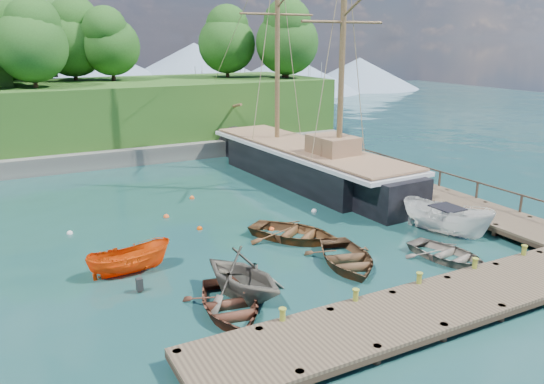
{
  "coord_description": "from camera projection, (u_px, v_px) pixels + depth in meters",
  "views": [
    {
      "loc": [
        -11.67,
        -18.96,
        9.67
      ],
      "look_at": [
        0.62,
        4.46,
        2.0
      ],
      "focal_mm": 35.0,
      "sensor_mm": 36.0,
      "label": 1
    }
  ],
  "objects": [
    {
      "name": "mooring_buoy_0",
      "position": [
        97.0,
        261.0,
        23.96
      ],
      "size": [
        0.34,
        0.34,
        0.34
      ],
      "primitive_type": "sphere",
      "color": "white",
      "rests_on": "ground"
    },
    {
      "name": "mooring_buoy_5",
      "position": [
        192.0,
        199.0,
        33.3
      ],
      "size": [
        0.32,
        0.32,
        0.32
      ],
      "primitive_type": "sphere",
      "color": "#D1541D",
      "rests_on": "ground"
    },
    {
      "name": "bollard_0",
      "position": [
        282.0,
        336.0,
        17.9
      ],
      "size": [
        0.26,
        0.26,
        0.45
      ],
      "primitive_type": "cylinder",
      "color": "olive",
      "rests_on": "ground"
    },
    {
      "name": "rowboat_2",
      "position": [
        347.0,
        265.0,
        23.5
      ],
      "size": [
        4.33,
        5.19,
        0.92
      ],
      "primitive_type": "imported",
      "rotation": [
        0.0,
        0.0,
        -0.29
      ],
      "color": "#503621",
      "rests_on": "ground"
    },
    {
      "name": "mooring_buoy_2",
      "position": [
        272.0,
        230.0,
        27.83
      ],
      "size": [
        0.31,
        0.31,
        0.31
      ],
      "primitive_type": "sphere",
      "color": "#F2521C",
      "rests_on": "ground"
    },
    {
      "name": "bollard_3",
      "position": [
        473.0,
        282.0,
        21.92
      ],
      "size": [
        0.26,
        0.26,
        0.45
      ],
      "primitive_type": "cylinder",
      "color": "olive",
      "rests_on": "ground"
    },
    {
      "name": "mooring_buoy_6",
      "position": [
        70.0,
        234.0,
        27.29
      ],
      "size": [
        0.31,
        0.31,
        0.31
      ],
      "primitive_type": "sphere",
      "color": "silver",
      "rests_on": "ground"
    },
    {
      "name": "bollard_4",
      "position": [
        522.0,
        268.0,
        23.26
      ],
      "size": [
        0.26,
        0.26,
        0.45
      ],
      "primitive_type": "cylinder",
      "color": "olive",
      "rests_on": "ground"
    },
    {
      "name": "ground",
      "position": [
        306.0,
        260.0,
        24.03
      ],
      "size": [
        160.0,
        160.0,
        0.0
      ],
      "primitive_type": "plane",
      "color": "#123B36",
      "rests_on": "ground"
    },
    {
      "name": "mooring_buoy_1",
      "position": [
        200.0,
        229.0,
        27.95
      ],
      "size": [
        0.3,
        0.3,
        0.3
      ],
      "primitive_type": "sphere",
      "color": "#E54702",
      "rests_on": "ground"
    },
    {
      "name": "bollard_1",
      "position": [
        355.0,
        315.0,
        19.24
      ],
      "size": [
        0.26,
        0.26,
        0.45
      ],
      "primitive_type": "cylinder",
      "color": "olive",
      "rests_on": "ground"
    },
    {
      "name": "cabin_boat_white",
      "position": [
        445.0,
        234.0,
        27.3
      ],
      "size": [
        3.33,
        5.22,
        1.89
      ],
      "primitive_type": "imported",
      "rotation": [
        0.0,
        0.0,
        0.33
      ],
      "color": "white",
      "rests_on": "ground"
    },
    {
      "name": "rowboat_0",
      "position": [
        230.0,
        313.0,
        19.44
      ],
      "size": [
        3.74,
        4.74,
        0.89
      ],
      "primitive_type": "imported",
      "rotation": [
        0.0,
        0.0,
        -0.17
      ],
      "color": "#4F2A1D",
      "rests_on": "ground"
    },
    {
      "name": "rowboat_3",
      "position": [
        447.0,
        260.0,
        24.05
      ],
      "size": [
        3.45,
        4.34,
        0.81
      ],
      "primitive_type": "imported",
      "rotation": [
        0.0,
        0.0,
        0.18
      ],
      "color": "#6F655A",
      "rests_on": "ground"
    },
    {
      "name": "rowboat_4",
      "position": [
        294.0,
        239.0,
        26.52
      ],
      "size": [
        5.36,
        5.68,
        0.96
      ],
      "primitive_type": "imported",
      "rotation": [
        0.0,
        0.0,
        0.62
      ],
      "color": "brown",
      "rests_on": "ground"
    },
    {
      "name": "mooring_buoy_3",
      "position": [
        314.0,
        212.0,
        30.76
      ],
      "size": [
        0.33,
        0.33,
        0.33
      ],
      "primitive_type": "sphere",
      "color": "silver",
      "rests_on": "ground"
    },
    {
      "name": "dock_near",
      "position": [
        445.0,
        303.0,
        19.27
      ],
      "size": [
        20.0,
        3.2,
        1.1
      ],
      "color": "#44362A",
      "rests_on": "ground"
    },
    {
      "name": "motorboat_orange",
      "position": [
        131.0,
        273.0,
        22.73
      ],
      "size": [
        3.65,
        1.49,
        1.39
      ],
      "primitive_type": "imported",
      "rotation": [
        0.0,
        0.0,
        1.61
      ],
      "color": "#F04C09",
      "rests_on": "ground"
    },
    {
      "name": "dock_east",
      "position": [
        400.0,
        184.0,
        34.99
      ],
      "size": [
        3.2,
        24.0,
        1.1
      ],
      "color": "#44362A",
      "rests_on": "ground"
    },
    {
      "name": "bollard_2",
      "position": [
        418.0,
        297.0,
        20.58
      ],
      "size": [
        0.26,
        0.26,
        0.45
      ],
      "primitive_type": "cylinder",
      "color": "olive",
      "rests_on": "ground"
    },
    {
      "name": "mooring_buoy_4",
      "position": [
        166.0,
        217.0,
        29.83
      ],
      "size": [
        0.33,
        0.33,
        0.33
      ],
      "primitive_type": "sphere",
      "color": "#E95621",
      "rests_on": "ground"
    },
    {
      "name": "rowboat_1",
      "position": [
        243.0,
        297.0,
        20.61
      ],
      "size": [
        4.56,
        4.93,
        2.15
      ],
      "primitive_type": "imported",
      "rotation": [
        0.0,
        0.0,
        0.29
      ],
      "color": "#5D594F",
      "rests_on": "ground"
    },
    {
      "name": "distant_ridge",
      "position": [
        101.0,
        73.0,
        84.27
      ],
      "size": [
        117.0,
        40.0,
        10.0
      ],
      "color": "#728CA5",
      "rests_on": "ground"
    },
    {
      "name": "schooner",
      "position": [
        305.0,
        166.0,
        37.25
      ],
      "size": [
        5.89,
        26.66,
        19.37
      ],
      "rotation": [
        0.0,
        0.0,
        0.06
      ],
      "color": "black",
      "rests_on": "ground"
    }
  ]
}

